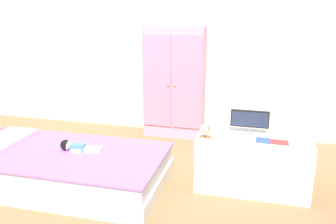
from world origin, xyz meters
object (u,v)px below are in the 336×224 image
(tv_monitor, at_px, (250,120))
(book_blue, at_px, (263,140))
(wardrobe, at_px, (174,82))
(bed, at_px, (69,168))
(doll, at_px, (73,146))
(book_red, at_px, (279,142))
(tv_stand, at_px, (252,163))
(rocking_horse_toy, at_px, (206,132))

(tv_monitor, relative_size, book_blue, 2.92)
(wardrobe, height_order, tv_monitor, wardrobe)
(bed, height_order, doll, doll)
(book_red, bearing_deg, tv_monitor, 146.57)
(tv_stand, xyz_separation_m, book_blue, (0.07, -0.09, 0.26))
(doll, bearing_deg, rocking_horse_toy, 5.81)
(bed, xyz_separation_m, wardrobe, (0.64, 1.48, 0.52))
(doll, xyz_separation_m, rocking_horse_toy, (1.20, 0.12, 0.21))
(bed, distance_m, wardrobe, 1.69)
(book_red, bearing_deg, tv_stand, 154.76)
(rocking_horse_toy, distance_m, book_blue, 0.48)
(bed, xyz_separation_m, tv_stand, (1.63, 0.32, 0.10))
(doll, bearing_deg, book_blue, 5.34)
(tv_stand, bearing_deg, bed, -168.92)
(book_blue, height_order, book_red, book_blue)
(tv_stand, bearing_deg, tv_monitor, 125.41)
(bed, distance_m, book_blue, 1.75)
(doll, bearing_deg, tv_stand, 8.87)
(doll, distance_m, book_blue, 1.69)
(tv_monitor, xyz_separation_m, rocking_horse_toy, (-0.35, -0.20, -0.07))
(doll, height_order, wardrobe, wardrobe)
(bed, distance_m, book_red, 1.87)
(doll, height_order, tv_monitor, tv_monitor)
(bed, height_order, wardrobe, wardrobe)
(tv_monitor, distance_m, book_red, 0.32)
(book_red, bearing_deg, rocking_horse_toy, -176.72)
(bed, distance_m, doll, 0.21)
(bed, relative_size, book_red, 11.23)
(bed, xyz_separation_m, doll, (0.03, 0.07, 0.19))
(bed, distance_m, tv_stand, 1.66)
(wardrobe, height_order, book_red, wardrobe)
(rocking_horse_toy, relative_size, book_blue, 1.06)
(tv_stand, bearing_deg, wardrobe, 130.41)
(tv_monitor, bearing_deg, book_blue, -53.05)
(bed, height_order, tv_stand, tv_stand)
(bed, distance_m, tv_monitor, 1.69)
(wardrobe, distance_m, tv_stand, 1.58)
(wardrobe, relative_size, rocking_horse_toy, 11.16)
(book_blue, xyz_separation_m, book_red, (0.12, 0.00, -0.00))
(book_blue, relative_size, book_red, 0.72)
(doll, relative_size, tv_monitor, 1.19)
(rocking_horse_toy, relative_size, book_red, 0.77)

